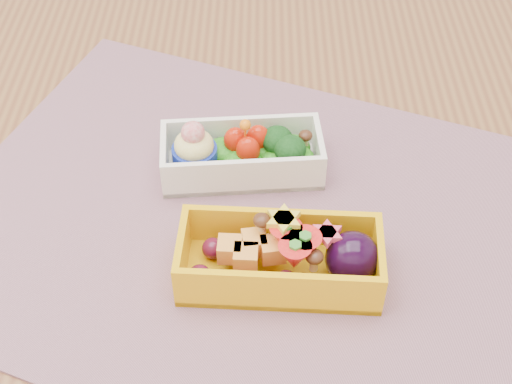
{
  "coord_description": "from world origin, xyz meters",
  "views": [
    {
      "loc": [
        -0.03,
        -0.5,
        1.26
      ],
      "look_at": [
        -0.03,
        -0.03,
        0.79
      ],
      "focal_mm": 51.18,
      "sensor_mm": 36.0,
      "label": 1
    }
  ],
  "objects_px": {
    "table": "(284,261)",
    "bento_yellow": "(284,258)",
    "bento_white": "(241,154)",
    "placemat": "(248,224)"
  },
  "relations": [
    {
      "from": "placemat",
      "to": "bento_yellow",
      "type": "height_order",
      "value": "bento_yellow"
    },
    {
      "from": "bento_white",
      "to": "bento_yellow",
      "type": "bearing_deg",
      "value": -78.08
    },
    {
      "from": "table",
      "to": "placemat",
      "type": "xyz_separation_m",
      "value": [
        -0.04,
        -0.04,
        0.1
      ]
    },
    {
      "from": "placemat",
      "to": "bento_yellow",
      "type": "distance_m",
      "value": 0.08
    },
    {
      "from": "placemat",
      "to": "bento_white",
      "type": "xyz_separation_m",
      "value": [
        -0.01,
        0.07,
        0.02
      ]
    },
    {
      "from": "bento_white",
      "to": "bento_yellow",
      "type": "height_order",
      "value": "bento_white"
    },
    {
      "from": "bento_yellow",
      "to": "placemat",
      "type": "bearing_deg",
      "value": 120.1
    },
    {
      "from": "bento_white",
      "to": "placemat",
      "type": "bearing_deg",
      "value": -88.55
    },
    {
      "from": "table",
      "to": "bento_yellow",
      "type": "xyz_separation_m",
      "value": [
        -0.0,
        -0.1,
        0.13
      ]
    },
    {
      "from": "table",
      "to": "placemat",
      "type": "relative_size",
      "value": 2.11
    }
  ]
}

